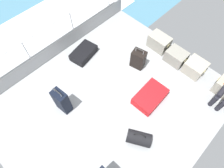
# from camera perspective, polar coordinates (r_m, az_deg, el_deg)

# --- Properties ---
(ground_plane) EXTENTS (4.40, 5.20, 0.06)m
(ground_plane) POSITION_cam_1_polar(r_m,az_deg,el_deg) (4.78, -0.06, -5.71)
(ground_plane) COLOR #939699
(gunwale_port) EXTENTS (0.06, 5.20, 0.45)m
(gunwale_port) POSITION_cam_1_polar(r_m,az_deg,el_deg) (5.61, -16.30, 9.94)
(gunwale_port) COLOR #939699
(gunwale_port) RESTS_ON ground_plane
(railing_port) EXTENTS (0.04, 4.20, 1.02)m
(railing_port) POSITION_cam_1_polar(r_m,az_deg,el_deg) (5.22, -17.82, 13.84)
(railing_port) COLOR silver
(railing_port) RESTS_ON ground_plane
(sea_wake) EXTENTS (12.00, 12.00, 0.01)m
(sea_wake) POSITION_cam_1_polar(r_m,az_deg,el_deg) (6.98, -22.19, 12.84)
(sea_wake) COLOR teal
(sea_wake) RESTS_ON ground_plane
(cargo_crate_0) EXTENTS (0.61, 0.39, 0.41)m
(cargo_crate_0) POSITION_cam_1_polar(r_m,az_deg,el_deg) (5.73, 13.60, 11.81)
(cargo_crate_0) COLOR gray
(cargo_crate_0) RESTS_ON ground_plane
(cargo_crate_1) EXTENTS (0.56, 0.41, 0.36)m
(cargo_crate_1) POSITION_cam_1_polar(r_m,az_deg,el_deg) (5.54, 18.22, 7.59)
(cargo_crate_1) COLOR gray
(cargo_crate_1) RESTS_ON ground_plane
(cargo_crate_2) EXTENTS (0.52, 0.47, 0.36)m
(cargo_crate_2) POSITION_cam_1_polar(r_m,az_deg,el_deg) (5.49, 23.09, 4.46)
(cargo_crate_2) COLOR #9E9989
(cargo_crate_2) RESTS_ON ground_plane
(suitcase_0) EXTENTS (0.58, 0.81, 0.21)m
(suitcase_0) POSITION_cam_1_polar(r_m,az_deg,el_deg) (5.50, -8.29, 8.97)
(suitcase_0) COLOR black
(suitcase_0) RESTS_ON ground_plane
(suitcase_1) EXTENTS (0.39, 0.33, 0.65)m
(suitcase_1) POSITION_cam_1_polar(r_m,az_deg,el_deg) (5.16, 7.67, 7.25)
(suitcase_1) COLOR black
(suitcase_1) RESTS_ON ground_plane
(suitcase_2) EXTENTS (0.56, 0.83, 0.24)m
(suitcase_2) POSITION_cam_1_polar(r_m,az_deg,el_deg) (4.78, 11.06, -3.67)
(suitcase_2) COLOR red
(suitcase_2) RESTS_ON ground_plane
(suitcase_3) EXTENTS (0.37, 0.25, 0.84)m
(suitcase_3) POSITION_cam_1_polar(r_m,az_deg,el_deg) (4.52, -14.45, -4.87)
(suitcase_3) COLOR black
(suitcase_3) RESTS_ON ground_plane
(duffel_bag) EXTENTS (0.59, 0.51, 0.43)m
(duffel_bag) POSITION_cam_1_polar(r_m,az_deg,el_deg) (4.35, 7.84, -15.41)
(duffel_bag) COLOR black
(duffel_bag) RESTS_ON ground_plane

